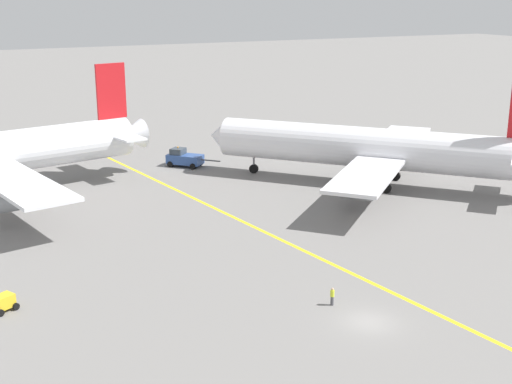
% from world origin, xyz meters
% --- Properties ---
extents(ground_plane, '(600.00, 600.00, 0.00)m').
position_xyz_m(ground_plane, '(0.00, 0.00, 0.00)').
color(ground_plane, slate).
extents(taxiway_stripe, '(17.00, 118.93, 0.01)m').
position_xyz_m(taxiway_stripe, '(4.34, 10.00, 0.00)').
color(taxiway_stripe, yellow).
rests_on(taxiway_stripe, ground).
extents(airliner_being_pushed, '(37.12, 39.91, 15.51)m').
position_xyz_m(airliner_being_pushed, '(24.81, 33.96, 5.09)').
color(airliner_being_pushed, silver).
rests_on(airliner_being_pushed, ground).
extents(pushback_tug, '(6.79, 7.25, 3.03)m').
position_xyz_m(pushback_tug, '(5.43, 55.51, 1.29)').
color(pushback_tug, '#2D4C8C').
rests_on(pushback_tug, ground).
extents(gse_gpu_cart_small, '(2.61, 2.41, 1.90)m').
position_xyz_m(gse_gpu_cart_small, '(-26.14, 15.41, 0.79)').
color(gse_gpu_cart_small, gold).
rests_on(gse_gpu_cart_small, ground).
extents(ground_crew_wing_walker_right, '(0.36, 0.36, 1.60)m').
position_xyz_m(ground_crew_wing_walker_right, '(-0.95, 3.99, 0.83)').
color(ground_crew_wing_walker_right, '#4C4C51').
rests_on(ground_crew_wing_walker_right, ground).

